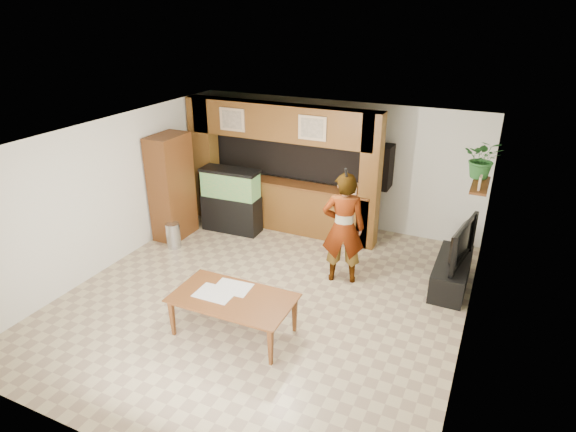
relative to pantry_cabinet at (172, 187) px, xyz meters
The scene contains 21 objects.
floor 3.16m from the pantry_cabinet, 25.09° to the right, with size 6.50×6.50×0.00m, color tan.
ceiling 3.37m from the pantry_cabinet, 25.09° to the right, with size 6.50×6.50×0.00m, color white.
wall_back 3.36m from the pantry_cabinet, 36.33° to the left, with size 6.00×6.00×0.00m, color silver.
wall_left 1.33m from the pantry_cabinet, 103.35° to the right, with size 6.50×6.50×0.00m, color silver.
wall_right 5.84m from the pantry_cabinet, 12.51° to the right, with size 6.50×6.50×0.00m, color silver.
partition 2.24m from the pantry_cabinet, 38.08° to the left, with size 4.20×0.99×2.60m.
wall_clock 0.94m from the pantry_cabinet, 135.15° to the right, with size 0.05×0.25×0.25m.
wall_shelf 5.63m from the pantry_cabinet, ahead, with size 0.25×0.90×0.04m, color brown.
pantry_cabinet is the anchor object (origin of this frame).
trash_can 0.96m from the pantry_cabinet, 57.18° to the right, with size 0.27×0.27×0.50m, color #B2B2B7.
aquarium 1.21m from the pantry_cabinet, 36.61° to the left, with size 1.20×0.45×1.33m.
tv_stand 5.42m from the pantry_cabinet, ahead, with size 0.52×1.42×0.47m, color black.
television 5.36m from the pantry_cabinet, ahead, with size 1.21×0.16×0.70m, color black.
photo_frame 5.62m from the pantry_cabinet, ahead, with size 0.03×0.16×0.21m, color tan.
potted_plant 5.70m from the pantry_cabinet, 10.25° to the left, with size 0.58×0.51×0.65m, color #29682B.
person 3.64m from the pantry_cabinet, ahead, with size 0.70×0.46×1.92m, color tan.
microphone 3.81m from the pantry_cabinet, ahead, with size 0.04×0.04×0.17m, color black.
dining_table 3.66m from the pantry_cabinet, 40.28° to the right, with size 1.70×0.95×0.60m, color brown.
newspaper_a 3.36m from the pantry_cabinet, 38.55° to the right, with size 0.52×0.38×0.01m, color silver.
newspaper_b 3.40m from the pantry_cabinet, 43.18° to the right, with size 0.55×0.40×0.01m, color silver.
counter_box 3.51m from the pantry_cabinet, 19.75° to the left, with size 0.27×0.18×0.18m, color tan.
Camera 1 is at (3.10, -5.82, 4.30)m, focal length 30.00 mm.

